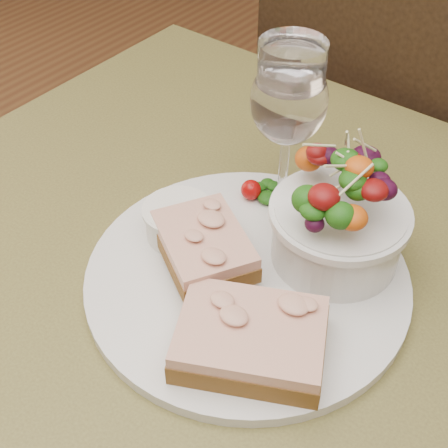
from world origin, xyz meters
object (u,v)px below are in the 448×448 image
Objects in this scene: cafe_table at (216,349)px; dinner_plate at (247,277)px; salad_bowl at (341,210)px; sandwich_front at (251,339)px; ramekin at (178,220)px; sandwich_back at (204,246)px; wine_glass at (289,106)px; chair_far at (386,239)px.

dinner_plate is (0.02, 0.02, 0.11)m from cafe_table.
sandwich_front is at bearing -89.40° from salad_bowl.
ramekin is at bearing 179.76° from dinner_plate.
ramekin is (-0.04, 0.01, -0.00)m from sandwich_back.
sandwich_back is at bearing -18.24° from ramekin.
cafe_table is 0.27m from wine_glass.
salad_bowl reaches higher than dinner_plate.
cafe_table is at bearing 121.57° from sandwich_front.
wine_glass is at bearing 90.25° from sandwich_front.
salad_bowl is (-0.00, 0.14, 0.04)m from sandwich_front.
sandwich_back reaches higher than dinner_plate.
wine_glass is (0.05, 0.12, 0.09)m from ramekin.
wine_glass is (-0.02, 0.14, 0.22)m from cafe_table.
wine_glass is (-0.09, 0.05, 0.05)m from salad_bowl.
wine_glass reaches higher than cafe_table.
dinner_plate is at bearing -127.42° from salad_bowl.
cafe_table is 0.16m from sandwich_front.
ramekin is 0.37× the size of wine_glass.
ramekin is (-0.06, 0.02, 0.13)m from cafe_table.
salad_bowl is at bearing -27.07° from wine_glass.
salad_bowl is 0.73× the size of wine_glass.
sandwich_back reaches higher than sandwich_front.
cafe_table is at bearing -130.34° from dinner_plate.
chair_far is at bearing 88.59° from ramekin.
wine_glass reaches higher than chair_far.
wine_glass is at bearing 97.51° from cafe_table.
sandwich_back is (0.03, -0.62, 0.49)m from chair_far.
sandwich_back is at bearing -138.32° from salad_bowl.
sandwich_back is at bearing -160.75° from dinner_plate.
chair_far is 7.09× the size of salad_bowl.
sandwich_back is 0.13m from salad_bowl.
ramekin is 0.16m from salad_bowl.
cafe_table is at bearing -82.49° from wine_glass.
sandwich_front is at bearing -52.46° from dinner_plate.
chair_far is 0.79m from sandwich_back.
chair_far reaches higher than cafe_table.
cafe_table is 0.21m from salad_bowl.
sandwich_front reaches higher than dinner_plate.
salad_bowl reaches higher than cafe_table.
ramekin is at bearing -167.65° from sandwich_back.
salad_bowl is at bearing 51.81° from cafe_table.
sandwich_back is 1.94× the size of ramekin.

